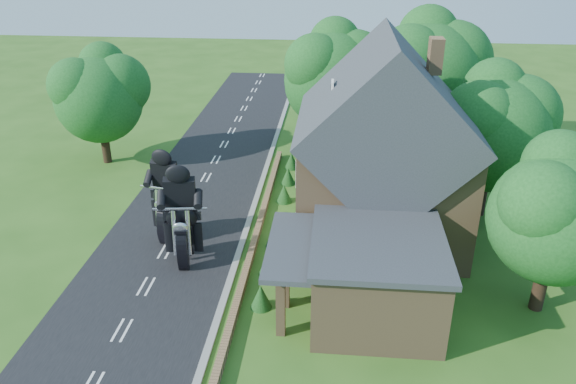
# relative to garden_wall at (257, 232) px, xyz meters

# --- Properties ---
(ground) EXTENTS (120.00, 120.00, 0.00)m
(ground) POSITION_rel_garden_wall_xyz_m (-4.30, -5.00, -0.20)
(ground) COLOR #2B5618
(ground) RESTS_ON ground
(road) EXTENTS (7.00, 80.00, 0.02)m
(road) POSITION_rel_garden_wall_xyz_m (-4.30, -5.00, -0.19)
(road) COLOR black
(road) RESTS_ON ground
(kerb) EXTENTS (0.30, 80.00, 0.12)m
(kerb) POSITION_rel_garden_wall_xyz_m (-0.65, -5.00, -0.14)
(kerb) COLOR gray
(kerb) RESTS_ON ground
(garden_wall) EXTENTS (0.30, 22.00, 0.40)m
(garden_wall) POSITION_rel_garden_wall_xyz_m (0.00, 0.00, 0.00)
(garden_wall) COLOR olive
(garden_wall) RESTS_ON ground
(house) EXTENTS (9.54, 8.64, 10.24)m
(house) POSITION_rel_garden_wall_xyz_m (6.19, 1.00, 4.14)
(house) COLOR olive
(house) RESTS_ON ground
(annex) EXTENTS (7.05, 5.94, 3.44)m
(annex) POSITION_rel_garden_wall_xyz_m (5.57, -5.80, 1.57)
(annex) COLOR olive
(annex) RESTS_ON ground
(tree_annex_side) EXTENTS (5.64, 5.20, 7.48)m
(tree_annex_side) POSITION_rel_garden_wall_xyz_m (12.83, -4.90, 4.49)
(tree_annex_side) COLOR black
(tree_annex_side) RESTS_ON ground
(tree_house_right) EXTENTS (6.51, 6.00, 8.40)m
(tree_house_right) POSITION_rel_garden_wall_xyz_m (12.35, 3.62, 4.99)
(tree_house_right) COLOR black
(tree_house_right) RESTS_ON ground
(tree_behind_house) EXTENTS (7.81, 7.20, 10.08)m
(tree_behind_house) POSITION_rel_garden_wall_xyz_m (9.88, 11.14, 6.03)
(tree_behind_house) COLOR black
(tree_behind_house) RESTS_ON ground
(tree_behind_left) EXTENTS (6.94, 6.40, 9.16)m
(tree_behind_left) POSITION_rel_garden_wall_xyz_m (3.86, 12.13, 5.53)
(tree_behind_left) COLOR black
(tree_behind_left) RESTS_ON ground
(tree_far_road) EXTENTS (6.08, 5.60, 7.84)m
(tree_far_road) POSITION_rel_garden_wall_xyz_m (-11.16, 9.11, 4.64)
(tree_far_road) COLOR black
(tree_far_road) RESTS_ON ground
(shrub_a) EXTENTS (0.90, 0.90, 1.10)m
(shrub_a) POSITION_rel_garden_wall_xyz_m (1.00, -6.00, 0.35)
(shrub_a) COLOR #133D13
(shrub_a) RESTS_ON ground
(shrub_b) EXTENTS (0.90, 0.90, 1.10)m
(shrub_b) POSITION_rel_garden_wall_xyz_m (1.00, -3.50, 0.35)
(shrub_b) COLOR #133D13
(shrub_b) RESTS_ON ground
(shrub_c) EXTENTS (0.90, 0.90, 1.10)m
(shrub_c) POSITION_rel_garden_wall_xyz_m (1.00, -1.00, 0.35)
(shrub_c) COLOR #133D13
(shrub_c) RESTS_ON ground
(shrub_d) EXTENTS (0.90, 0.90, 1.10)m
(shrub_d) POSITION_rel_garden_wall_xyz_m (1.00, 4.00, 0.35)
(shrub_d) COLOR #133D13
(shrub_d) RESTS_ON ground
(shrub_e) EXTENTS (0.90, 0.90, 1.10)m
(shrub_e) POSITION_rel_garden_wall_xyz_m (1.00, 6.50, 0.35)
(shrub_e) COLOR #133D13
(shrub_e) RESTS_ON ground
(shrub_f) EXTENTS (0.90, 0.90, 1.10)m
(shrub_f) POSITION_rel_garden_wall_xyz_m (1.00, 9.00, 0.35)
(shrub_f) COLOR #133D13
(shrub_f) RESTS_ON ground
(motorcycle_lead) EXTENTS (0.62, 1.67, 1.52)m
(motorcycle_lead) POSITION_rel_garden_wall_xyz_m (-3.03, -2.83, 0.56)
(motorcycle_lead) COLOR black
(motorcycle_lead) RESTS_ON ground
(motorcycle_follow) EXTENTS (0.67, 1.63, 1.47)m
(motorcycle_follow) POSITION_rel_garden_wall_xyz_m (-4.38, -0.64, 0.54)
(motorcycle_follow) COLOR black
(motorcycle_follow) RESTS_ON ground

